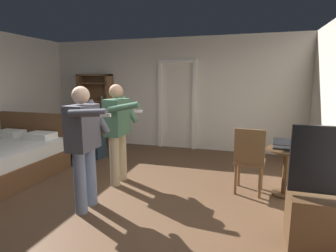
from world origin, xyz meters
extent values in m
plane|color=brown|center=(0.00, 0.00, 0.00)|extent=(6.82, 6.82, 0.00)
cube|color=silver|center=(0.00, 3.15, 1.32)|extent=(6.44, 0.12, 2.64)
cube|color=white|center=(-0.24, 3.07, 1.02)|extent=(0.08, 0.08, 2.05)
cube|color=white|center=(0.61, 3.07, 1.02)|extent=(0.08, 0.08, 2.05)
cube|color=white|center=(0.18, 3.07, 2.09)|extent=(0.93, 0.08, 0.08)
cube|color=brown|center=(-2.25, 1.12, 0.51)|extent=(1.66, 0.08, 1.02)
cube|color=white|center=(-2.62, 0.86, 0.63)|extent=(0.50, 0.34, 0.12)
cube|color=white|center=(-1.88, 0.86, 0.63)|extent=(0.50, 0.34, 0.12)
cube|color=brown|center=(-2.35, 2.89, 0.90)|extent=(0.06, 0.32, 1.80)
cube|color=brown|center=(-1.52, 2.89, 0.90)|extent=(0.06, 0.32, 1.80)
cube|color=brown|center=(-1.93, 2.89, 1.78)|extent=(0.89, 0.32, 0.04)
cube|color=brown|center=(-1.93, 3.04, 0.90)|extent=(0.89, 0.02, 1.80)
cube|color=brown|center=(-1.93, 2.89, 0.22)|extent=(0.83, 0.32, 0.03)
cube|color=brown|center=(-1.93, 2.89, 0.67)|extent=(0.83, 0.32, 0.03)
cube|color=brown|center=(-1.93, 2.89, 1.12)|extent=(0.83, 0.32, 0.03)
cylinder|color=gray|center=(-1.74, 2.89, 1.19)|extent=(0.07, 0.07, 0.11)
cube|color=brown|center=(-1.93, 2.89, 1.57)|extent=(0.83, 0.32, 0.03)
cylinder|color=#4C331E|center=(2.38, 0.87, 0.33)|extent=(0.08, 0.08, 0.67)
cylinder|color=#4C331E|center=(2.38, 0.87, 0.01)|extent=(0.34, 0.34, 0.03)
cylinder|color=#4C331E|center=(2.38, 0.87, 0.68)|extent=(0.56, 0.56, 0.03)
cube|color=black|center=(2.35, 0.87, 0.71)|extent=(0.34, 0.26, 0.02)
cube|color=black|center=(2.34, 0.75, 0.82)|extent=(0.34, 0.23, 0.07)
cube|color=navy|center=(2.34, 0.75, 0.82)|extent=(0.31, 0.20, 0.05)
cylinder|color=#26520D|center=(2.52, 0.79, 0.79)|extent=(0.06, 0.06, 0.18)
cylinder|color=#26520D|center=(2.52, 0.79, 0.91)|extent=(0.03, 0.03, 0.05)
cylinder|color=brown|center=(2.07, 1.00, 0.23)|extent=(0.04, 0.04, 0.45)
cylinder|color=brown|center=(1.73, 1.04, 0.23)|extent=(0.04, 0.04, 0.45)
cylinder|color=brown|center=(2.03, 0.66, 0.23)|extent=(0.04, 0.04, 0.45)
cylinder|color=brown|center=(1.70, 0.70, 0.23)|extent=(0.04, 0.04, 0.45)
cube|color=brown|center=(1.88, 0.85, 0.47)|extent=(0.46, 0.46, 0.04)
cube|color=brown|center=(1.86, 0.68, 0.74)|extent=(0.42, 0.09, 0.50)
cylinder|color=slate|center=(-0.16, -0.18, 0.40)|extent=(0.15, 0.15, 0.80)
cylinder|color=slate|center=(-0.15, -0.42, 0.40)|extent=(0.15, 0.15, 0.80)
cube|color=#4C4C56|center=(-0.16, -0.30, 1.08)|extent=(0.28, 0.45, 0.57)
sphere|color=#D8AD8C|center=(-0.16, -0.30, 1.49)|extent=(0.22, 0.22, 0.22)
cylinder|color=#4C4C56|center=(-0.08, -0.05, 1.18)|extent=(0.32, 0.10, 0.46)
cylinder|color=#4C4C56|center=(0.09, -0.54, 1.30)|extent=(0.47, 0.11, 0.12)
cube|color=white|center=(0.32, -0.55, 1.29)|extent=(0.12, 0.04, 0.04)
cylinder|color=tan|center=(-0.16, 0.76, 0.40)|extent=(0.15, 0.15, 0.80)
cylinder|color=tan|center=(-0.16, 0.50, 0.40)|extent=(0.15, 0.15, 0.80)
cube|color=#3F664C|center=(-0.16, 0.63, 1.09)|extent=(0.26, 0.47, 0.57)
sphere|color=tan|center=(-0.16, 0.63, 1.49)|extent=(0.22, 0.22, 0.22)
cylinder|color=#3F664C|center=(-0.07, 0.89, 1.19)|extent=(0.32, 0.09, 0.46)
cylinder|color=#3F664C|center=(0.08, 0.37, 1.28)|extent=(0.49, 0.09, 0.18)
cube|color=white|center=(0.32, 0.35, 1.23)|extent=(0.12, 0.04, 0.04)
cube|color=#1E2D38|center=(-1.35, 1.77, 0.22)|extent=(0.55, 0.37, 0.44)
cube|color=black|center=(-1.70, 1.75, 0.16)|extent=(0.63, 0.31, 0.33)
camera|label=1|loc=(1.79, -3.11, 1.68)|focal=28.26mm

